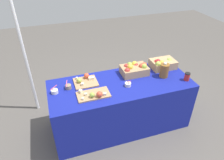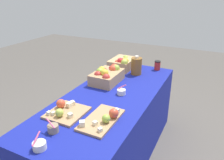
% 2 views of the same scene
% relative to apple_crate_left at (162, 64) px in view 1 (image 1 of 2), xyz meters
% --- Properties ---
extents(ground_plane, '(10.00, 10.00, 0.00)m').
position_rel_apple_crate_left_xyz_m(ground_plane, '(-0.71, -0.19, -0.81)').
color(ground_plane, '#56514C').
extents(table, '(1.90, 0.76, 0.74)m').
position_rel_apple_crate_left_xyz_m(table, '(-0.71, -0.19, -0.44)').
color(table, navy).
rests_on(table, ground_plane).
extents(apple_crate_left, '(0.35, 0.25, 0.17)m').
position_rel_apple_crate_left_xyz_m(apple_crate_left, '(0.00, 0.00, 0.00)').
color(apple_crate_left, tan).
rests_on(apple_crate_left, table).
extents(apple_crate_middle, '(0.37, 0.25, 0.17)m').
position_rel_apple_crate_left_xyz_m(apple_crate_middle, '(-0.45, -0.02, 0.00)').
color(apple_crate_middle, tan).
rests_on(apple_crate_middle, table).
extents(cutting_board_front, '(0.40, 0.22, 0.09)m').
position_rel_apple_crate_left_xyz_m(cutting_board_front, '(-1.12, -0.35, -0.05)').
color(cutting_board_front, tan).
rests_on(cutting_board_front, table).
extents(cutting_board_back, '(0.30, 0.27, 0.09)m').
position_rel_apple_crate_left_xyz_m(cutting_board_back, '(-1.16, -0.02, -0.05)').
color(cutting_board_back, tan).
rests_on(cutting_board_back, table).
extents(sample_bowl_near, '(0.08, 0.08, 0.10)m').
position_rel_apple_crate_left_xyz_m(sample_bowl_near, '(-0.65, -0.28, -0.05)').
color(sample_bowl_near, silver).
rests_on(sample_bowl_near, table).
extents(sample_bowl_mid, '(0.09, 0.09, 0.10)m').
position_rel_apple_crate_left_xyz_m(sample_bowl_mid, '(-1.57, -0.14, -0.05)').
color(sample_bowl_mid, silver).
rests_on(sample_bowl_mid, table).
extents(sample_bowl_far, '(0.08, 0.09, 0.10)m').
position_rel_apple_crate_left_xyz_m(sample_bowl_far, '(-1.39, -0.10, -0.04)').
color(sample_bowl_far, gray).
rests_on(sample_bowl_far, table).
extents(cider_jug, '(0.12, 0.12, 0.22)m').
position_rel_apple_crate_left_xyz_m(cider_jug, '(-0.10, -0.22, 0.03)').
color(cider_jug, brown).
rests_on(cider_jug, table).
extents(coffee_cup, '(0.07, 0.07, 0.11)m').
position_rel_apple_crate_left_xyz_m(coffee_cup, '(0.15, -0.40, -0.02)').
color(coffee_cup, red).
rests_on(coffee_cup, table).
extents(tent_pole, '(0.04, 0.04, 2.01)m').
position_rel_apple_crate_left_xyz_m(tent_pole, '(-1.88, 0.56, 0.19)').
color(tent_pole, white).
rests_on(tent_pole, ground_plane).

